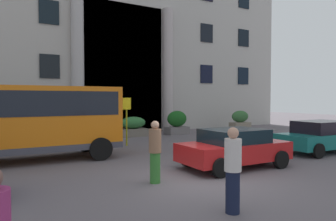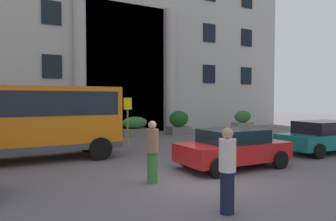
% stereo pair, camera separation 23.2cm
% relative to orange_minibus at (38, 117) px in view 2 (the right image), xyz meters
% --- Properties ---
extents(ground_plane, '(80.00, 64.00, 0.12)m').
position_rel_orange_minibus_xyz_m(ground_plane, '(3.85, -5.50, -1.78)').
color(ground_plane, '#5E565C').
extents(office_building_facade, '(35.57, 9.65, 20.15)m').
position_rel_orange_minibus_xyz_m(office_building_facade, '(3.86, 11.98, 8.35)').
color(office_building_facade, '#ADA8A2').
rests_on(office_building_facade, ground_plane).
extents(orange_minibus, '(6.25, 2.70, 2.90)m').
position_rel_orange_minibus_xyz_m(orange_minibus, '(0.00, 0.00, 0.00)').
color(orange_minibus, orange).
rests_on(orange_minibus, ground_plane).
extents(bus_stop_sign, '(0.44, 0.08, 2.47)m').
position_rel_orange_minibus_xyz_m(bus_stop_sign, '(4.53, 1.81, -0.18)').
color(bus_stop_sign, '#979714').
rests_on(bus_stop_sign, ground_plane).
extents(hedge_planter_west, '(1.79, 0.93, 1.27)m').
position_rel_orange_minibus_xyz_m(hedge_planter_west, '(6.47, 5.35, -1.11)').
color(hedge_planter_west, '#6A6359').
rests_on(hedge_planter_west, ground_plane).
extents(hedge_planter_entrance_left, '(1.53, 0.89, 1.60)m').
position_rel_orange_minibus_xyz_m(hedge_planter_entrance_left, '(9.62, 5.03, -0.95)').
color(hedge_planter_entrance_left, slate).
rests_on(hedge_planter_entrance_left, ground_plane).
extents(hedge_planter_entrance_right, '(1.65, 0.77, 1.51)m').
position_rel_orange_minibus_xyz_m(hedge_planter_entrance_right, '(15.35, 4.94, -0.99)').
color(hedge_planter_entrance_right, gray).
rests_on(hedge_planter_entrance_right, ground_plane).
extents(parked_compact_extra, '(3.95, 2.08, 1.36)m').
position_rel_orange_minibus_xyz_m(parked_compact_extra, '(5.74, -4.85, -1.01)').
color(parked_compact_extra, red).
rests_on(parked_compact_extra, ground_plane).
extents(parked_hatchback_near, '(4.14, 2.20, 1.42)m').
position_rel_orange_minibus_xyz_m(parked_hatchback_near, '(11.26, -4.50, -0.99)').
color(parked_hatchback_near, '#166966').
rests_on(parked_hatchback_near, ground_plane).
extents(motorcycle_far_end, '(2.03, 0.55, 0.89)m').
position_rel_orange_minibus_xyz_m(motorcycle_far_end, '(9.81, -2.53, -1.26)').
color(motorcycle_far_end, black).
rests_on(motorcycle_far_end, ground_plane).
extents(pedestrian_woman_dark_dress, '(0.36, 0.36, 1.79)m').
position_rel_orange_minibus_xyz_m(pedestrian_woman_dark_dress, '(2.39, -5.22, -0.81)').
color(pedestrian_woman_dark_dress, '#31712C').
rests_on(pedestrian_woman_dark_dress, ground_plane).
extents(pedestrian_woman_with_bag, '(0.36, 0.36, 1.82)m').
position_rel_orange_minibus_xyz_m(pedestrian_woman_with_bag, '(2.67, -8.16, -0.79)').
color(pedestrian_woman_with_bag, '#141A33').
rests_on(pedestrian_woman_with_bag, ground_plane).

